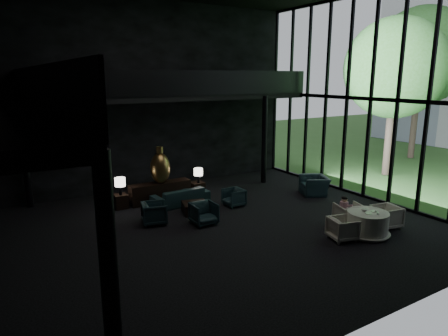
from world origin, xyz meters
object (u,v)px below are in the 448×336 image
side_table_right (197,189)px  lounge_armchair_east (234,197)px  side_table_left (121,201)px  lounge_armchair_south (204,212)px  coffee_table (195,208)px  lounge_armchair_west (154,212)px  console (160,192)px  dining_chair_east (386,215)px  dining_table (367,225)px  dining_chair_north (349,213)px  dining_chair_west (343,228)px  table_lamp_left (120,183)px  window_armchair (315,181)px  bronze_urn (160,168)px  child (344,205)px  sofa (180,193)px  table_lamp_right (198,173)px

side_table_right → lounge_armchair_east: bearing=-72.2°
side_table_left → lounge_armchair_south: bearing=-58.3°
coffee_table → lounge_armchair_west: bearing=-170.4°
console → side_table_right: 1.61m
side_table_right → lounge_armchair_south: lounge_armchair_south is taller
coffee_table → dining_chair_east: 6.56m
side_table_left → lounge_armchair_south: size_ratio=0.63×
coffee_table → dining_table: (3.67, -4.65, 0.14)m
console → dining_chair_east: 8.34m
dining_chair_north → dining_chair_west: (-1.04, -0.68, -0.07)m
table_lamp_left → dining_chair_west: table_lamp_left is taller
dining_table → dining_chair_east: bearing=5.8°
side_table_right → window_armchair: size_ratio=0.45×
bronze_urn → dining_chair_north: size_ratio=1.58×
side_table_right → coffee_table: (-1.04, -1.82, -0.10)m
lounge_armchair_east → lounge_armchair_south: 2.20m
bronze_urn → child: size_ratio=2.47×
table_lamp_left → child: size_ratio=1.14×
console → dining_chair_north: 7.19m
bronze_urn → lounge_armchair_east: 3.07m
console → coffee_table: console is taller
dining_chair_west → bronze_urn: bearing=41.5°
lounge_armchair_south → dining_chair_west: size_ratio=1.11×
side_table_left → lounge_armchair_west: size_ratio=0.63×
table_lamp_left → dining_chair_north: bearing=-43.8°
window_armchair → dining_chair_west: size_ratio=1.69×
lounge_armchair_east → dining_chair_north: dining_chair_north is taller
console → side_table_left: 1.60m
window_armchair → child: bearing=-4.2°
side_table_left → dining_chair_west: bearing=-52.8°
dining_chair_north → dining_chair_east: bearing=161.8°
sofa → window_armchair: 5.67m
table_lamp_left → sofa: size_ratio=0.27×
table_lamp_left → side_table_right: (3.20, -0.01, -0.72)m
lounge_armchair_west → dining_table: (5.34, -4.36, -0.10)m
side_table_right → table_lamp_right: 0.75m
lounge_armchair_west → dining_chair_north: dining_chair_north is taller
lounge_armchair_west → bronze_urn: bearing=-13.8°
table_lamp_left → coffee_table: (2.16, -1.84, -0.82)m
bronze_urn → dining_chair_north: bearing=-52.6°
side_table_right → coffee_table: size_ratio=0.68×
table_lamp_right → lounge_armchair_west: table_lamp_right is taller
bronze_urn → table_lamp_right: bronze_urn is taller
sofa → dining_chair_east: (4.76, -5.69, -0.05)m
lounge_armchair_south → coffee_table: bearing=78.2°
dining_chair_west → dining_chair_north: bearing=-42.6°
dining_chair_east → lounge_armchair_east: bearing=-135.4°
side_table_right → table_lamp_right: bearing=-90.0°
side_table_right → coffee_table: side_table_right is taller
side_table_right → lounge_armchair_east: (0.60, -1.88, 0.06)m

